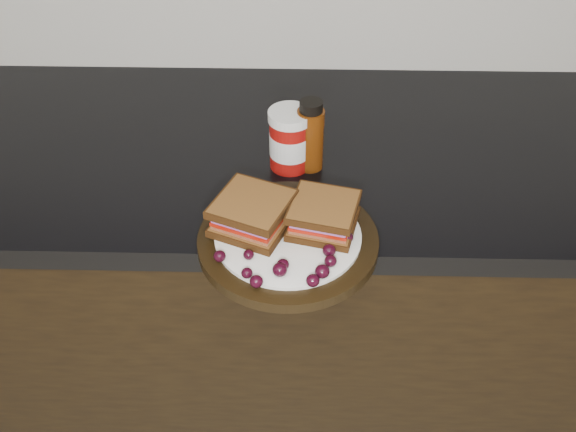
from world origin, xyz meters
name	(u,v)px	position (x,y,z in m)	size (l,w,h in m)	color
base_cabinets	(180,308)	(0.00, 1.70, 0.43)	(3.96, 0.58, 0.86)	black
countertop	(154,151)	(0.00, 1.70, 0.88)	(3.98, 0.60, 0.04)	black
plate	(288,241)	(0.26, 1.42, 0.91)	(0.28, 0.28, 0.02)	black
sandwich_left	(253,213)	(0.21, 1.44, 0.95)	(0.11, 0.11, 0.05)	brown
sandwich_right	(323,215)	(0.32, 1.44, 0.95)	(0.10, 0.10, 0.05)	brown
grape_0	(220,256)	(0.17, 1.36, 0.93)	(0.02, 0.02, 0.02)	black
grape_1	(249,255)	(0.21, 1.37, 0.93)	(0.02, 0.02, 0.02)	black
grape_2	(247,273)	(0.21, 1.33, 0.93)	(0.02, 0.02, 0.02)	black
grape_3	(256,281)	(0.22, 1.31, 0.93)	(0.02, 0.02, 0.02)	black
grape_4	(280,270)	(0.25, 1.34, 0.93)	(0.02, 0.02, 0.02)	black
grape_5	(283,265)	(0.26, 1.35, 0.93)	(0.02, 0.02, 0.02)	black
grape_6	(313,281)	(0.30, 1.32, 0.93)	(0.02, 0.02, 0.02)	black
grape_7	(322,271)	(0.31, 1.33, 0.93)	(0.02, 0.02, 0.02)	black
grape_8	(331,261)	(0.33, 1.36, 0.93)	(0.02, 0.02, 0.02)	black
grape_9	(329,250)	(0.33, 1.38, 0.93)	(0.02, 0.02, 0.02)	black
grape_10	(347,237)	(0.35, 1.41, 0.93)	(0.02, 0.02, 0.02)	black
grape_11	(335,225)	(0.34, 1.44, 0.93)	(0.02, 0.02, 0.02)	black
grape_12	(337,222)	(0.34, 1.44, 0.93)	(0.02, 0.02, 0.02)	black
grape_13	(329,209)	(0.33, 1.47, 0.93)	(0.02, 0.02, 0.02)	black
grape_14	(253,207)	(0.21, 1.47, 0.93)	(0.02, 0.02, 0.02)	black
grape_15	(261,218)	(0.22, 1.45, 0.93)	(0.02, 0.02, 0.02)	black
grape_16	(235,228)	(0.18, 1.42, 0.93)	(0.02, 0.02, 0.02)	black
grape_17	(243,230)	(0.20, 1.42, 0.93)	(0.02, 0.02, 0.02)	black
grape_18	(251,207)	(0.20, 1.48, 0.93)	(0.02, 0.02, 0.02)	black
grape_19	(249,212)	(0.20, 1.46, 0.93)	(0.02, 0.02, 0.02)	black
grape_20	(254,235)	(0.21, 1.41, 0.93)	(0.02, 0.02, 0.01)	black
condiment_jar	(290,139)	(0.26, 1.63, 0.96)	(0.08, 0.08, 0.11)	maroon
oil_bottle	(310,135)	(0.30, 1.63, 0.97)	(0.05, 0.05, 0.13)	#4E2207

